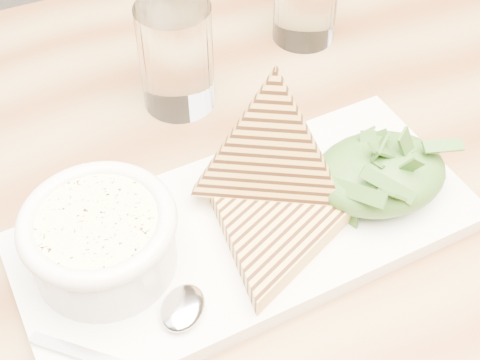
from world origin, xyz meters
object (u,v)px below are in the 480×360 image
object	(u,v)px
table_top	(315,235)
soup_bowl	(103,245)
platter	(248,231)
glass_near	(176,57)

from	to	relation	value
table_top	soup_bowl	distance (m)	0.19
platter	soup_bowl	bearing A→B (deg)	-179.48
platter	glass_near	bearing A→B (deg)	92.72
table_top	platter	distance (m)	0.07
table_top	platter	size ratio (longest dim) A/B	3.45
table_top	glass_near	bearing A→B (deg)	110.60
table_top	platter	bearing A→B (deg)	177.47
table_top	glass_near	world-z (taller)	glass_near
platter	glass_near	xyz separation A→B (m)	(-0.01, 0.19, 0.05)
table_top	platter	world-z (taller)	platter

